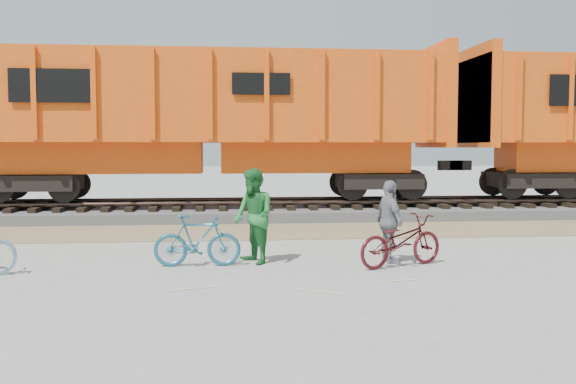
% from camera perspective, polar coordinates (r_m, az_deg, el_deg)
% --- Properties ---
extents(ground, '(120.00, 120.00, 0.00)m').
position_cam_1_polar(ground, '(10.54, -2.40, -7.50)').
color(ground, '#9E9E99').
rests_on(ground, ground).
extents(gravel_strip, '(120.00, 3.00, 0.02)m').
position_cam_1_polar(gravel_strip, '(15.96, -3.52, -3.53)').
color(gravel_strip, '#8B7256').
rests_on(gravel_strip, ground).
extents(ballast_bed, '(120.00, 4.00, 0.30)m').
position_cam_1_polar(ballast_bed, '(19.42, -3.91, -1.77)').
color(ballast_bed, slate).
rests_on(ballast_bed, ground).
extents(track, '(120.00, 2.60, 0.24)m').
position_cam_1_polar(track, '(19.39, -3.91, -0.82)').
color(track, black).
rests_on(track, ballast_bed).
extents(hopper_car_center, '(14.00, 3.13, 4.65)m').
position_cam_1_polar(hopper_car_center, '(19.33, -6.84, 6.66)').
color(hopper_car_center, black).
rests_on(hopper_car_center, track).
extents(bicycle_teal, '(1.53, 0.47, 0.92)m').
position_cam_1_polar(bicycle_teal, '(11.42, -8.07, -4.31)').
color(bicycle_teal, '#1E5C73').
rests_on(bicycle_teal, ground).
extents(bicycle_maroon, '(1.84, 1.26, 0.92)m').
position_cam_1_polar(bicycle_maroon, '(11.46, 9.99, -4.29)').
color(bicycle_maroon, '#471114').
rests_on(bicycle_maroon, ground).
extents(person_man, '(0.94, 1.03, 1.72)m').
position_cam_1_polar(person_man, '(11.57, -3.09, -2.15)').
color(person_man, '#216E2F').
rests_on(person_man, ground).
extents(person_woman, '(0.54, 0.94, 1.51)m').
position_cam_1_polar(person_woman, '(11.78, 9.02, -2.61)').
color(person_woman, gray).
rests_on(person_woman, ground).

